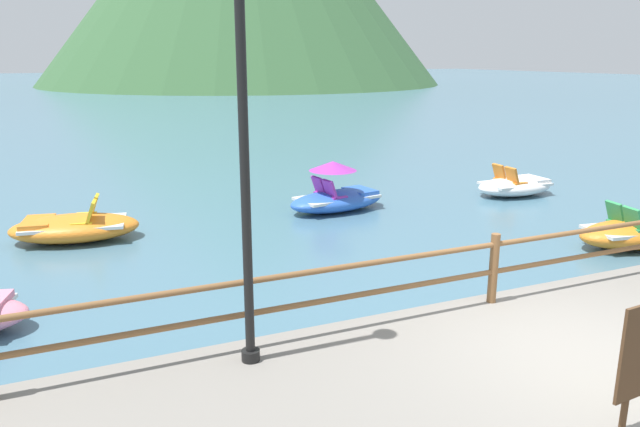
% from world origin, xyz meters
% --- Properties ---
extents(ground_plane, '(200.00, 200.00, 0.00)m').
position_xyz_m(ground_plane, '(0.00, 40.00, 0.00)').
color(ground_plane, '#477084').
extents(dock_railing, '(23.92, 0.12, 0.95)m').
position_xyz_m(dock_railing, '(0.00, 1.55, 0.99)').
color(dock_railing, brown).
rests_on(dock_railing, promenade_dock).
extents(lamp_post, '(0.28, 0.28, 4.51)m').
position_xyz_m(lamp_post, '(-3.43, 1.30, 3.09)').
color(lamp_post, black).
rests_on(lamp_post, promenade_dock).
extents(pedal_boat_0, '(2.19, 1.23, 0.82)m').
position_xyz_m(pedal_boat_0, '(5.90, 7.87, 0.25)').
color(pedal_boat_0, white).
rests_on(pedal_boat_0, ground).
extents(pedal_boat_2, '(2.62, 1.49, 0.87)m').
position_xyz_m(pedal_boat_2, '(4.99, 3.37, 0.29)').
color(pedal_boat_2, orange).
rests_on(pedal_boat_2, ground).
extents(pedal_boat_3, '(2.66, 1.74, 0.86)m').
position_xyz_m(pedal_boat_3, '(-4.99, 8.16, 0.28)').
color(pedal_boat_3, orange).
rests_on(pedal_boat_3, ground).
extents(pedal_boat_4, '(2.65, 1.57, 1.20)m').
position_xyz_m(pedal_boat_4, '(0.85, 8.26, 0.38)').
color(pedal_boat_4, blue).
rests_on(pedal_boat_4, ground).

